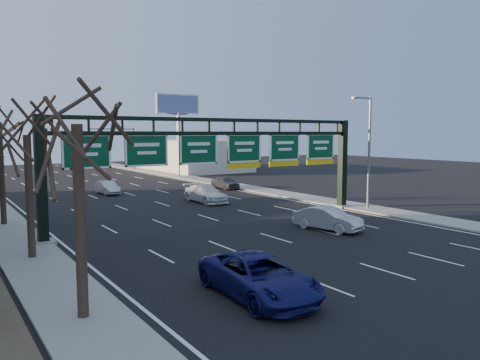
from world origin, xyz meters
TOP-DOWN VIEW (x-y plane):
  - ground at (0.00, 0.00)m, footprint 160.00×160.00m
  - sidewalk_right at (12.80, 20.00)m, footprint 3.00×120.00m
  - lane_markings at (0.00, 20.00)m, footprint 21.60×120.00m
  - sign_gantry at (0.16, 8.00)m, footprint 24.60×1.20m
  - building_right_distant at (20.00, 50.00)m, footprint 12.00×20.00m
  - tree_near at (-12.80, -4.00)m, footprint 3.60×3.60m
  - tree_gantry at (-12.80, 5.00)m, footprint 3.60×3.60m
  - streetlight_near at (12.47, 6.00)m, footprint 2.15×0.22m
  - streetlight_far at (12.47, 40.00)m, footprint 2.15×0.22m
  - billboard_right at (15.00, 44.98)m, footprint 7.00×0.50m
  - traffic_signal_mast at (5.69, 55.00)m, footprint 10.16×0.54m
  - car_blue_suv at (-6.68, -5.48)m, footprint 2.90×5.84m
  - car_silver_sedan at (4.17, 1.95)m, footprint 2.62×4.72m
  - car_white_wagon at (3.67, 16.76)m, footprint 2.20×5.30m
  - car_grey_far at (10.50, 24.39)m, footprint 1.67×4.11m
  - car_silver_distant at (-1.85, 27.11)m, footprint 1.53×4.06m

SIDE VIEW (x-z plane):
  - ground at x=0.00m, z-range 0.00..0.00m
  - lane_markings at x=0.00m, z-range 0.00..0.01m
  - sidewalk_right at x=12.80m, z-range 0.00..0.12m
  - car_silver_distant at x=-1.85m, z-range 0.00..1.32m
  - car_grey_far at x=10.50m, z-range 0.00..1.40m
  - car_silver_sedan at x=4.17m, z-range 0.00..1.48m
  - car_white_wagon at x=3.67m, z-range 0.00..1.53m
  - car_blue_suv at x=-6.68m, z-range 0.00..1.59m
  - building_right_distant at x=20.00m, z-range 0.00..5.00m
  - sign_gantry at x=0.16m, z-range 1.03..8.23m
  - streetlight_near at x=12.47m, z-range 0.58..9.58m
  - streetlight_far at x=12.47m, z-range 0.58..9.58m
  - traffic_signal_mast at x=5.69m, z-range 2.00..9.00m
  - tree_gantry at x=-12.80m, z-range 2.87..11.35m
  - tree_near at x=-12.80m, z-range 3.05..11.91m
  - billboard_right at x=15.00m, z-range 3.06..15.06m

